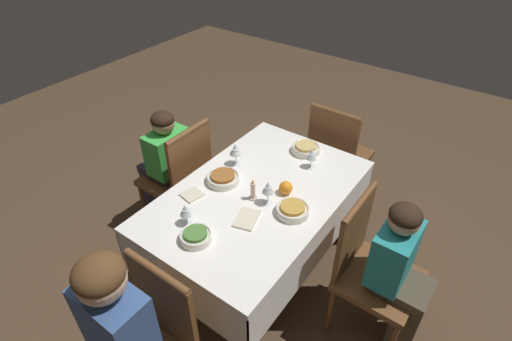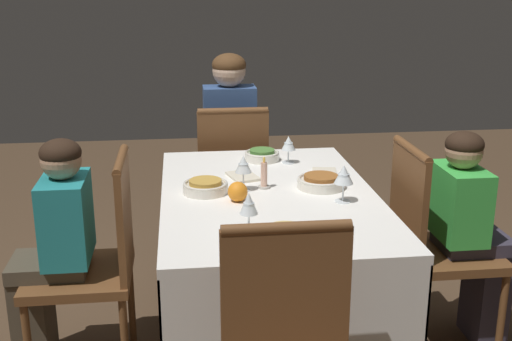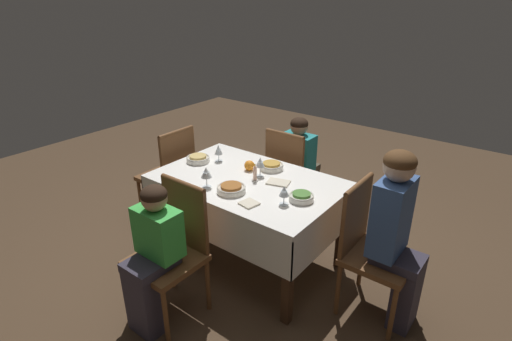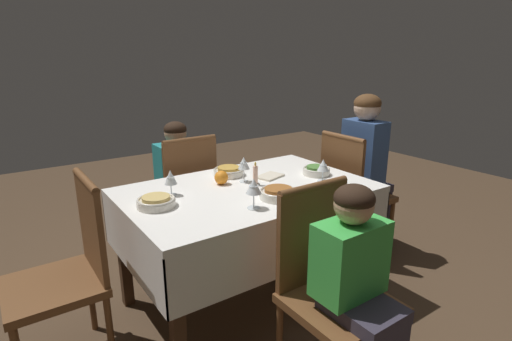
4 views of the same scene
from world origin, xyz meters
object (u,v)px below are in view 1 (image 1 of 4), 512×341
wine_glass_south (268,188)px  napkin_spare_side (192,195)px  wine_glass_north (236,150)px  bowl_east (306,148)px  wine_glass_west (186,210)px  person_child_teal (400,275)px  orange_fruit (286,188)px  bowl_south (293,210)px  person_child_green (164,163)px  napkin_red_folded (247,219)px  candle_centerpiece (253,192)px  dining_table (258,205)px  chair_east (337,152)px  chair_north (181,175)px  wine_glass_east (312,154)px  chair_south (369,265)px  bowl_north (223,178)px  bowl_west (196,236)px

wine_glass_south → napkin_spare_side: wine_glass_south is taller
wine_glass_north → bowl_east: (0.39, -0.30, -0.08)m
wine_glass_west → napkin_spare_side: size_ratio=1.06×
person_child_teal → orange_fruit: bearing=88.1°
bowl_south → bowl_east: (0.58, 0.25, -0.00)m
person_child_green → napkin_red_folded: person_child_green is taller
candle_centerpiece → orange_fruit: size_ratio=1.72×
dining_table → chair_east: size_ratio=1.50×
chair_north → orange_fruit: chair_north is taller
wine_glass_south → bowl_east: 0.60m
wine_glass_east → napkin_spare_side: bearing=147.2°
wine_glass_north → napkin_spare_side: size_ratio=1.21×
chair_south → napkin_red_folded: (-0.29, 0.64, 0.23)m
chair_east → bowl_north: (-1.02, 0.30, 0.25)m
wine_glass_east → candle_centerpiece: bearing=166.0°
orange_fruit → napkin_red_folded: 0.32m
person_child_teal → bowl_north: person_child_teal is taller
bowl_south → bowl_east: bearing=23.4°
person_child_green → bowl_north: bearing=82.3°
dining_table → bowl_south: size_ratio=7.33×
bowl_west → bowl_north: (0.46, 0.20, -0.00)m
bowl_west → napkin_red_folded: size_ratio=0.90×
wine_glass_west → bowl_south: wine_glass_west is taller
wine_glass_east → napkin_red_folded: (-0.64, 0.04, -0.09)m
wine_glass_south → orange_fruit: (0.13, -0.04, -0.07)m
bowl_east → candle_centerpiece: candle_centerpiece is taller
chair_east → bowl_south: size_ratio=4.88×
napkin_red_folded → bowl_west: bearing=155.8°
chair_north → wine_glass_north: chair_north is taller
bowl_north → napkin_red_folded: bearing=-119.8°
chair_east → candle_centerpiece: chair_east is taller
napkin_red_folded → napkin_spare_side: bearing=94.2°
chair_east → orange_fruit: size_ratio=11.43×
bowl_south → wine_glass_east: 0.47m
bowl_west → candle_centerpiece: (0.44, -0.05, 0.02)m
person_child_green → orange_fruit: (0.04, -1.04, 0.23)m
wine_glass_east → wine_glass_west: bearing=161.2°
napkin_red_folded → napkin_spare_side: 0.39m
person_child_green → napkin_spare_side: 0.70m
chair_east → wine_glass_east: chair_east is taller
chair_east → napkin_red_folded: bearing=90.9°
person_child_teal → orange_fruit: size_ratio=12.36×
chair_north → wine_glass_west: size_ratio=6.85×
bowl_west → wine_glass_north: bearing=20.6°
wine_glass_east → candle_centerpiece: (-0.48, 0.12, -0.05)m
candle_centerpiece → napkin_red_folded: candle_centerpiece is taller
bowl_west → napkin_red_folded: 0.30m
bowl_west → candle_centerpiece: 0.44m
bowl_west → bowl_south: (0.47, -0.30, -0.00)m
person_child_teal → wine_glass_north: bearing=85.9°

